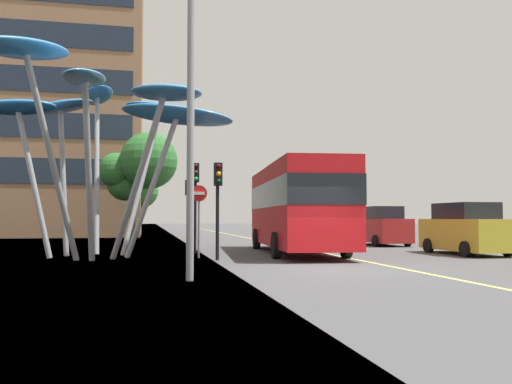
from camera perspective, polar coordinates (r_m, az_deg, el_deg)
name	(u,v)px	position (r m, az deg, el deg)	size (l,w,h in m)	color
ground	(309,271)	(15.72, 5.58, -8.29)	(120.00, 240.00, 0.10)	#4C4C4F
red_bus	(296,203)	(22.56, 4.29, -1.20)	(3.48, 10.56, 3.81)	red
leaf_sculpture	(107,107)	(20.90, -15.47, 8.65)	(9.46, 10.72, 7.33)	#9EA0A5
traffic_light_kerb_near	(218,189)	(18.79, -4.05, 0.27)	(0.28, 0.42, 3.39)	black
traffic_light_kerb_far	(195,188)	(22.61, -6.41, 0.42)	(0.28, 0.42, 3.75)	black
traffic_light_island_mid	(188,198)	(28.49, -7.22, -0.65)	(0.28, 0.42, 3.44)	black
car_parked_mid	(466,230)	(23.33, 21.28, -3.76)	(1.99, 4.37, 2.07)	gold
car_parked_far	(381,227)	(29.75, 13.03, -3.61)	(1.95, 4.28, 2.08)	maroon
street_lamp	(202,74)	(13.28, -5.68, 12.28)	(1.35, 0.44, 7.78)	gray
tree_pavement_near	(140,167)	(37.37, -12.12, 2.62)	(5.28, 4.41, 7.24)	brown
tree_pavement_far	(138,179)	(46.17, -12.36, 1.32)	(3.74, 4.94, 7.35)	brown
no_entry_sign	(199,210)	(19.95, -6.06, -1.86)	(0.60, 0.12, 2.67)	gray
backdrop_building	(12,73)	(49.71, -24.36, 11.42)	(21.00, 11.79, 26.85)	#936B4C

